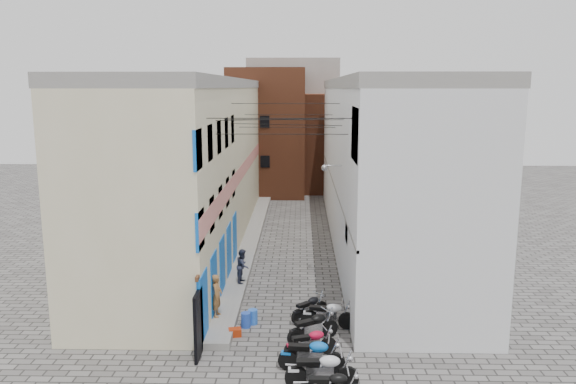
# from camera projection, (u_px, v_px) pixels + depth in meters

# --- Properties ---
(ground) EXTENTS (90.00, 90.00, 0.00)m
(ground) POSITION_uv_depth(u_px,v_px,m) (278.00, 351.00, 18.41)
(ground) COLOR #585452
(ground) RESTS_ON ground
(plinth) EXTENTS (0.90, 26.00, 0.25)m
(plinth) POSITION_uv_depth(u_px,v_px,m) (251.00, 241.00, 31.21)
(plinth) COLOR gray
(plinth) RESTS_ON ground
(building_left) EXTENTS (5.10, 27.00, 9.00)m
(building_left) POSITION_uv_depth(u_px,v_px,m) (196.00, 163.00, 30.42)
(building_left) COLOR beige
(building_left) RESTS_ON ground
(building_right) EXTENTS (5.94, 26.00, 9.00)m
(building_right) POSITION_uv_depth(u_px,v_px,m) (380.00, 163.00, 30.23)
(building_right) COLOR silver
(building_right) RESTS_ON ground
(building_far_brick_left) EXTENTS (6.00, 6.00, 10.00)m
(building_far_brick_left) POSITION_uv_depth(u_px,v_px,m) (267.00, 132.00, 45.05)
(building_far_brick_left) COLOR brown
(building_far_brick_left) RESTS_ON ground
(building_far_brick_right) EXTENTS (5.00, 6.00, 8.00)m
(building_far_brick_right) POSITION_uv_depth(u_px,v_px,m) (328.00, 142.00, 47.08)
(building_far_brick_right) COLOR brown
(building_far_brick_right) RESTS_ON ground
(building_far_concrete) EXTENTS (8.00, 5.00, 11.00)m
(building_far_concrete) POSITION_uv_depth(u_px,v_px,m) (293.00, 121.00, 50.81)
(building_far_concrete) COLOR gray
(building_far_concrete) RESTS_ON ground
(far_shopfront) EXTENTS (2.00, 0.30, 2.40)m
(far_shopfront) POSITION_uv_depth(u_px,v_px,m) (291.00, 185.00, 42.95)
(far_shopfront) COLOR black
(far_shopfront) RESTS_ON ground
(overhead_wires) EXTENTS (5.80, 13.02, 1.32)m
(overhead_wires) POSITION_uv_depth(u_px,v_px,m) (285.00, 120.00, 24.61)
(overhead_wires) COLOR black
(overhead_wires) RESTS_ON ground
(motorcycle_b) EXTENTS (2.15, 0.71, 1.24)m
(motorcycle_b) POSITION_uv_depth(u_px,v_px,m) (322.00, 369.00, 16.04)
(motorcycle_b) COLOR silver
(motorcycle_b) RESTS_ON ground
(motorcycle_c) EXTENTS (2.11, 0.85, 1.19)m
(motorcycle_c) POSITION_uv_depth(u_px,v_px,m) (312.00, 353.00, 17.02)
(motorcycle_c) COLOR blue
(motorcycle_c) RESTS_ON ground
(motorcycle_d) EXTENTS (1.87, 1.10, 1.03)m
(motorcycle_d) POSITION_uv_depth(u_px,v_px,m) (311.00, 341.00, 17.99)
(motorcycle_d) COLOR #B60D2E
(motorcycle_d) RESTS_ON ground
(motorcycle_e) EXTENTS (2.01, 1.56, 1.14)m
(motorcycle_e) POSITION_uv_depth(u_px,v_px,m) (313.00, 326.00, 19.04)
(motorcycle_e) COLOR black
(motorcycle_e) RESTS_ON ground
(motorcycle_f) EXTENTS (2.02, 0.84, 1.14)m
(motorcycle_f) POSITION_uv_depth(u_px,v_px,m) (328.00, 313.00, 20.11)
(motorcycle_f) COLOR silver
(motorcycle_f) RESTS_ON ground
(motorcycle_g) EXTENTS (1.65, 1.59, 1.01)m
(motorcycle_g) POSITION_uv_depth(u_px,v_px,m) (310.00, 306.00, 20.87)
(motorcycle_g) COLOR black
(motorcycle_g) RESTS_ON ground
(person_a) EXTENTS (0.43, 0.61, 1.58)m
(person_a) POSITION_uv_depth(u_px,v_px,m) (217.00, 295.00, 20.52)
(person_a) COLOR olive
(person_a) RESTS_ON plinth
(person_b) EXTENTS (0.64, 0.77, 1.46)m
(person_b) POSITION_uv_depth(u_px,v_px,m) (243.00, 266.00, 24.12)
(person_b) COLOR #2C2F42
(person_b) RESTS_ON plinth
(water_jug_near) EXTENTS (0.47, 0.47, 0.55)m
(water_jug_near) POSITION_uv_depth(u_px,v_px,m) (246.00, 320.00, 20.22)
(water_jug_near) COLOR blue
(water_jug_near) RESTS_ON ground
(water_jug_far) EXTENTS (0.35, 0.35, 0.54)m
(water_jug_far) POSITION_uv_depth(u_px,v_px,m) (253.00, 317.00, 20.52)
(water_jug_far) COLOR blue
(water_jug_far) RESTS_ON ground
(red_crate) EXTENTS (0.49, 0.41, 0.27)m
(red_crate) POSITION_uv_depth(u_px,v_px,m) (235.00, 332.00, 19.53)
(red_crate) COLOR #A32A0B
(red_crate) RESTS_ON ground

